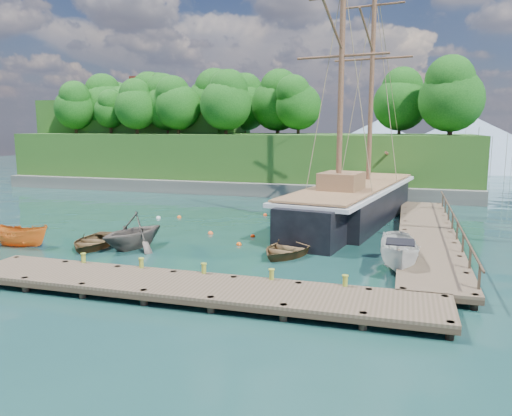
# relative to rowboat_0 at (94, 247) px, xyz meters

# --- Properties ---
(ground) EXTENTS (160.00, 160.00, 0.00)m
(ground) POSITION_rel_rowboat_0_xyz_m (6.84, 0.19, 0.00)
(ground) COLOR #0F322D
(ground) RESTS_ON ground
(dock_near) EXTENTS (20.00, 3.20, 1.10)m
(dock_near) POSITION_rel_rowboat_0_xyz_m (8.84, -6.31, 0.43)
(dock_near) COLOR brown
(dock_near) RESTS_ON ground
(dock_east) EXTENTS (3.20, 24.00, 1.10)m
(dock_east) POSITION_rel_rowboat_0_xyz_m (18.34, 7.19, 0.43)
(dock_east) COLOR brown
(dock_east) RESTS_ON ground
(bollard_0) EXTENTS (0.26, 0.26, 0.45)m
(bollard_0) POSITION_rel_rowboat_0_xyz_m (2.84, -4.91, 0.00)
(bollard_0) COLOR olive
(bollard_0) RESTS_ON ground
(bollard_1) EXTENTS (0.26, 0.26, 0.45)m
(bollard_1) POSITION_rel_rowboat_0_xyz_m (5.84, -4.91, 0.00)
(bollard_1) COLOR olive
(bollard_1) RESTS_ON ground
(bollard_2) EXTENTS (0.26, 0.26, 0.45)m
(bollard_2) POSITION_rel_rowboat_0_xyz_m (8.84, -4.91, 0.00)
(bollard_2) COLOR olive
(bollard_2) RESTS_ON ground
(bollard_3) EXTENTS (0.26, 0.26, 0.45)m
(bollard_3) POSITION_rel_rowboat_0_xyz_m (11.84, -4.91, 0.00)
(bollard_3) COLOR olive
(bollard_3) RESTS_ON ground
(bollard_4) EXTENTS (0.26, 0.26, 0.45)m
(bollard_4) POSITION_rel_rowboat_0_xyz_m (14.84, -4.91, 0.00)
(bollard_4) COLOR olive
(bollard_4) RESTS_ON ground
(rowboat_0) EXTENTS (3.73, 4.74, 0.89)m
(rowboat_0) POSITION_rel_rowboat_0_xyz_m (0.00, 0.00, 0.00)
(rowboat_0) COLOR #4F3A21
(rowboat_0) RESTS_ON ground
(rowboat_1) EXTENTS (4.73, 5.09, 2.19)m
(rowboat_1) POSITION_rel_rowboat_0_xyz_m (2.32, 0.37, 0.00)
(rowboat_1) COLOR #5B524C
(rowboat_1) RESTS_ON ground
(rowboat_2) EXTENTS (4.27, 5.15, 0.92)m
(rowboat_2) POSITION_rel_rowboat_0_xyz_m (11.06, 1.46, 0.00)
(rowboat_2) COLOR brown
(rowboat_2) RESTS_ON ground
(motorboat_orange) EXTENTS (3.77, 1.56, 1.43)m
(motorboat_orange) POSITION_rel_rowboat_0_xyz_m (-4.14, -1.10, 0.00)
(motorboat_orange) COLOR orange
(motorboat_orange) RESTS_ON ground
(cabin_boat_white) EXTENTS (2.09, 4.85, 1.83)m
(cabin_boat_white) POSITION_rel_rowboat_0_xyz_m (16.84, -0.00, 0.00)
(cabin_boat_white) COLOR silver
(cabin_boat_white) RESTS_ON ground
(schooner) EXTENTS (8.46, 27.63, 20.40)m
(schooner) POSITION_rel_rowboat_0_xyz_m (13.43, 12.51, 1.13)
(schooner) COLOR black
(schooner) RESTS_ON ground
(mooring_buoy_0) EXTENTS (0.34, 0.34, 0.34)m
(mooring_buoy_0) POSITION_rel_rowboat_0_xyz_m (0.65, 3.04, 0.00)
(mooring_buoy_0) COLOR silver
(mooring_buoy_0) RESTS_ON ground
(mooring_buoy_1) EXTENTS (0.34, 0.34, 0.34)m
(mooring_buoy_1) POSITION_rel_rowboat_0_xyz_m (5.11, 5.14, 0.00)
(mooring_buoy_1) COLOR #F85B24
(mooring_buoy_1) RESTS_ON ground
(mooring_buoy_2) EXTENTS (0.30, 0.30, 0.30)m
(mooring_buoy_2) POSITION_rel_rowboat_0_xyz_m (7.97, 5.07, 0.00)
(mooring_buoy_2) COLOR red
(mooring_buoy_2) RESTS_ON ground
(mooring_buoy_3) EXTENTS (0.30, 0.30, 0.30)m
(mooring_buoy_3) POSITION_rel_rowboat_0_xyz_m (9.16, 6.73, 0.00)
(mooring_buoy_3) COLOR silver
(mooring_buoy_3) RESTS_ON ground
(mooring_buoy_4) EXTENTS (0.33, 0.33, 0.33)m
(mooring_buoy_4) POSITION_rel_rowboat_0_xyz_m (0.71, 9.79, 0.00)
(mooring_buoy_4) COLOR orange
(mooring_buoy_4) RESTS_ON ground
(mooring_buoy_5) EXTENTS (0.33, 0.33, 0.33)m
(mooring_buoy_5) POSITION_rel_rowboat_0_xyz_m (6.68, 12.58, 0.00)
(mooring_buoy_5) COLOR #F74815
(mooring_buoy_5) RESTS_ON ground
(mooring_buoy_6) EXTENTS (0.34, 0.34, 0.34)m
(mooring_buoy_6) POSITION_rel_rowboat_0_xyz_m (-0.71, 9.15, 0.00)
(mooring_buoy_6) COLOR white
(mooring_buoy_6) RESTS_ON ground
(mooring_buoy_7) EXTENTS (0.31, 0.31, 0.31)m
(mooring_buoy_7) POSITION_rel_rowboat_0_xyz_m (7.84, 2.77, 0.00)
(mooring_buoy_7) COLOR #DE4E0C
(mooring_buoy_7) RESTS_ON ground
(headland) EXTENTS (51.00, 19.31, 12.90)m
(headland) POSITION_rel_rowboat_0_xyz_m (-6.03, 31.55, 5.54)
(headland) COLOR #474744
(headland) RESTS_ON ground
(distant_ridge) EXTENTS (117.00, 40.00, 10.00)m
(distant_ridge) POSITION_rel_rowboat_0_xyz_m (11.15, 70.19, 4.35)
(distant_ridge) COLOR #728CA5
(distant_ridge) RESTS_ON ground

